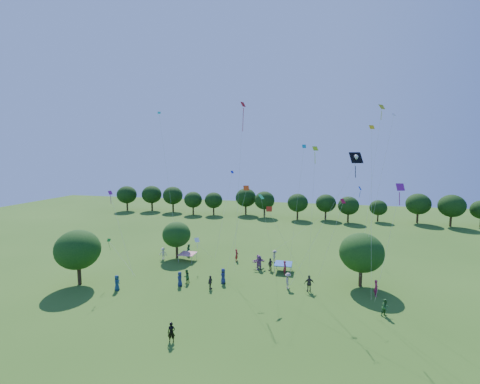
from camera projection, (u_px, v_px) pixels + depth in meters
name	position (u px, v px, depth m)	size (l,w,h in m)	color
ground	(196.00, 361.00, 23.68)	(160.00, 160.00, 0.00)	#39631D
near_tree_west	(78.00, 250.00, 37.17)	(5.07, 5.07, 6.49)	#422B19
near_tree_north	(177.00, 234.00, 46.90)	(4.11, 4.11, 5.38)	#422B19
near_tree_east	(362.00, 253.00, 36.67)	(4.97, 4.97, 6.26)	#422B19
treeline	(273.00, 200.00, 77.12)	(88.01, 8.77, 6.77)	#422B19
tent_red_stripe	(188.00, 254.00, 45.86)	(2.20, 2.20, 1.10)	red
tent_blue	(283.00, 264.00, 41.67)	(2.20, 2.20, 1.10)	#1943A4
man_in_black	(171.00, 332.00, 26.02)	(0.62, 0.40, 1.67)	black
crowd_person_0	(180.00, 279.00, 37.14)	(0.84, 0.45, 1.70)	navy
crowd_person_1	(237.00, 255.00, 45.74)	(0.65, 0.42, 1.75)	maroon
crowd_person_2	(186.00, 276.00, 37.96)	(0.81, 0.44, 1.64)	#265524
crowd_person_3	(275.00, 256.00, 45.11)	(1.18, 0.53, 1.80)	#AD9B8A
crowd_person_4	(210.00, 282.00, 36.27)	(0.93, 0.42, 1.58)	#3A302E
crowd_person_5	(258.00, 261.00, 43.18)	(1.65, 0.59, 1.77)	#9D5C97
crowd_person_6	(223.00, 276.00, 37.89)	(0.89, 0.48, 1.80)	navy
crowd_person_7	(376.00, 288.00, 34.50)	(0.67, 0.43, 1.79)	#9B1C44
crowd_person_8	(385.00, 308.00, 30.21)	(0.82, 0.44, 1.66)	#2A6129
crowd_person_9	(288.00, 281.00, 36.41)	(1.20, 0.54, 1.83)	tan
crowd_person_10	(270.00, 264.00, 42.01)	(0.99, 0.45, 1.69)	#3C3330
crowd_person_11	(259.00, 263.00, 42.36)	(1.79, 0.64, 1.92)	#8D528C
crowd_person_12	(117.00, 283.00, 35.93)	(0.86, 0.47, 1.75)	navy
crowd_person_13	(285.00, 268.00, 40.57)	(0.68, 0.44, 1.82)	maroon
crowd_person_14	(189.00, 250.00, 48.41)	(0.84, 0.46, 1.71)	#29603D
crowd_person_15	(163.00, 253.00, 46.49)	(1.15, 0.51, 1.75)	beige
crowd_person_16	(309.00, 284.00, 35.52)	(1.12, 0.51, 1.91)	#3C3530
pirate_kite	(355.00, 160.00, 31.41)	(7.02, 2.00, 14.11)	black
red_high_kite	(242.00, 133.00, 40.85)	(0.61, 5.95, 20.61)	red
small_kite_0	(339.00, 214.00, 34.05)	(2.55, 1.83, 9.26)	red
small_kite_1	(372.00, 173.00, 30.76)	(0.70, 2.11, 16.70)	yellow
small_kite_2	(314.00, 173.00, 35.20)	(0.71, 0.62, 14.77)	#B2E214
small_kite_3	(263.00, 206.00, 37.50)	(1.56, 3.56, 9.29)	#178147
small_kite_4	(346.00, 199.00, 47.86)	(12.25, 5.55, 9.09)	blue
small_kite_5	(114.00, 208.00, 38.26)	(4.31, 2.56, 9.53)	#A11A83
small_kite_6	(381.00, 175.00, 34.20)	(2.62, 1.09, 18.11)	silver
small_kite_7	(164.00, 153.00, 49.90)	(3.06, 1.19, 20.46)	#0DC7A3
small_kite_8	(275.00, 221.00, 33.25)	(3.76, 4.00, 8.60)	red
small_kite_9	(244.00, 199.00, 38.84)	(2.39, 2.09, 10.12)	#F6460C
small_kite_10	(378.00, 136.00, 37.69)	(2.75, 4.87, 19.78)	gold
small_kite_11	(113.00, 247.00, 37.72)	(4.02, 0.88, 3.97)	#16791B
small_kite_12	(228.00, 194.00, 45.47)	(1.47, 4.79, 11.53)	#1525DA
small_kite_13	(397.00, 203.00, 28.27)	(1.82, 1.13, 11.38)	#881681
small_kite_14	(198.00, 242.00, 42.18)	(1.91, 1.82, 2.96)	white
small_kite_15	(300.00, 179.00, 38.97)	(1.74, 0.74, 15.06)	#0B92AF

